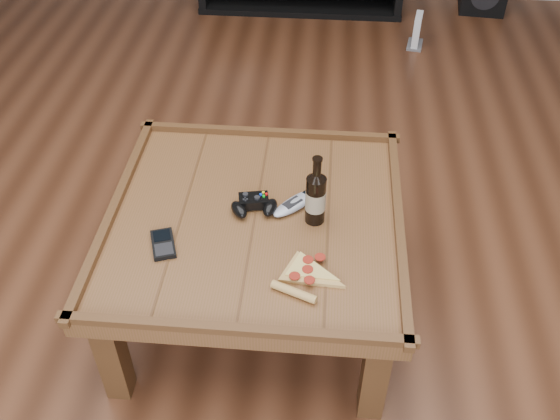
# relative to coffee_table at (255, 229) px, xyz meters

# --- Properties ---
(ground) EXTENTS (6.00, 6.00, 0.00)m
(ground) POSITION_rel_coffee_table_xyz_m (0.00, 0.00, -0.39)
(ground) COLOR #412112
(ground) RESTS_ON ground
(coffee_table) EXTENTS (1.03, 1.03, 0.48)m
(coffee_table) POSITION_rel_coffee_table_xyz_m (0.00, 0.00, 0.00)
(coffee_table) COLOR brown
(coffee_table) RESTS_ON ground
(beer_bottle) EXTENTS (0.07, 0.07, 0.26)m
(beer_bottle) POSITION_rel_coffee_table_xyz_m (0.20, 0.00, 0.16)
(beer_bottle) COLOR black
(beer_bottle) RESTS_ON coffee_table
(game_controller) EXTENTS (0.18, 0.13, 0.05)m
(game_controller) POSITION_rel_coffee_table_xyz_m (-0.01, 0.03, 0.08)
(game_controller) COLOR black
(game_controller) RESTS_ON coffee_table
(pizza_slice) EXTENTS (0.24, 0.30, 0.03)m
(pizza_slice) POSITION_rel_coffee_table_xyz_m (0.19, -0.26, 0.07)
(pizza_slice) COLOR tan
(pizza_slice) RESTS_ON coffee_table
(smartphone) EXTENTS (0.11, 0.15, 0.02)m
(smartphone) POSITION_rel_coffee_table_xyz_m (-0.28, -0.16, 0.07)
(smartphone) COLOR black
(smartphone) RESTS_ON coffee_table
(remote_control) EXTENTS (0.19, 0.19, 0.03)m
(remote_control) POSITION_rel_coffee_table_xyz_m (0.14, 0.07, 0.07)
(remote_control) COLOR #999DA6
(remote_control) RESTS_ON coffee_table
(game_console) EXTENTS (0.12, 0.18, 0.21)m
(game_console) POSITION_rel_coffee_table_xyz_m (0.77, 2.19, -0.30)
(game_console) COLOR slate
(game_console) RESTS_ON ground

